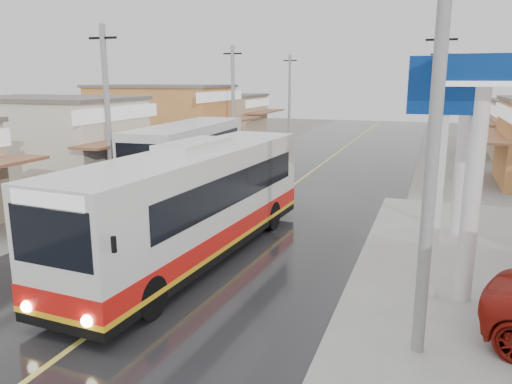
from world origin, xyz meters
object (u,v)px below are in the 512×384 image
(second_bus, at_px, (188,154))
(tricycle_far, at_px, (145,165))
(coach_bus, at_px, (197,203))
(tricycle_near, at_px, (43,200))
(cyclist, at_px, (87,227))

(second_bus, height_order, tricycle_far, second_bus)
(coach_bus, relative_size, second_bus, 1.19)
(second_bus, relative_size, tricycle_near, 4.17)
(cyclist, xyz_separation_m, tricycle_near, (-2.93, 1.18, 0.44))
(coach_bus, distance_m, cyclist, 4.34)
(coach_bus, distance_m, tricycle_near, 7.21)
(coach_bus, xyz_separation_m, tricycle_far, (-7.99, 9.68, -0.83))
(second_bus, bearing_deg, cyclist, -88.05)
(coach_bus, height_order, tricycle_far, coach_bus)
(coach_bus, height_order, second_bus, coach_bus)
(tricycle_near, xyz_separation_m, tricycle_far, (-0.89, 8.67, -0.08))
(tricycle_near, height_order, tricycle_far, tricycle_near)
(tricycle_near, bearing_deg, second_bus, 70.48)
(tricycle_far, bearing_deg, second_bus, -7.42)
(cyclist, distance_m, tricycle_far, 10.57)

